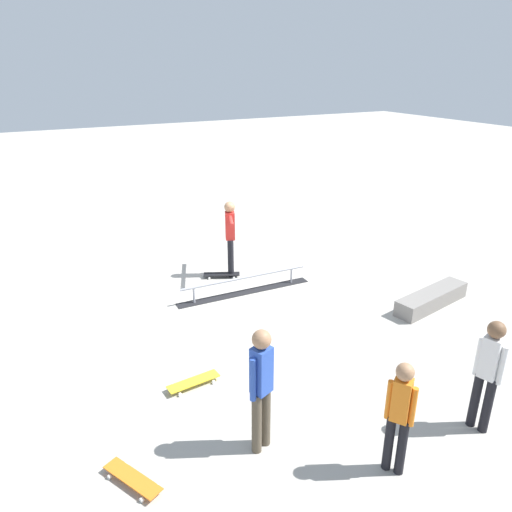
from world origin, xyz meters
The scene contains 10 objects.
ground_plane centered at (0.00, 0.00, 0.00)m, with size 60.00×60.00×0.00m, color #ADA89E.
grind_rail centered at (-0.07, -0.40, 0.16)m, with size 2.94×0.34×0.37m.
skate_ledge centered at (-3.05, 1.84, 0.16)m, with size 1.84×0.42×0.31m, color gray.
skater_main centered at (-0.19, -1.35, 0.99)m, with size 0.57×1.31×1.71m.
skateboard_main centered at (0.05, -1.32, 0.07)m, with size 0.81×0.52×0.09m.
bystander_orange_shirt centered at (0.50, 4.64, 0.83)m, with size 0.25×0.31×1.48m.
bystander_blue_shirt centered at (1.70, 3.60, 0.94)m, with size 0.38×0.26×1.67m.
bystander_white_shirt centered at (-0.98, 4.61, 0.90)m, with size 0.24×0.36×1.59m.
loose_skateboard_yellow centered at (2.00, 2.05, 0.07)m, with size 0.82×0.31×0.09m.
loose_skateboard_orange centered at (3.26, 3.42, 0.07)m, with size 0.54×0.80×0.09m.
Camera 1 is at (3.94, 7.75, 4.47)m, focal length 33.95 mm.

